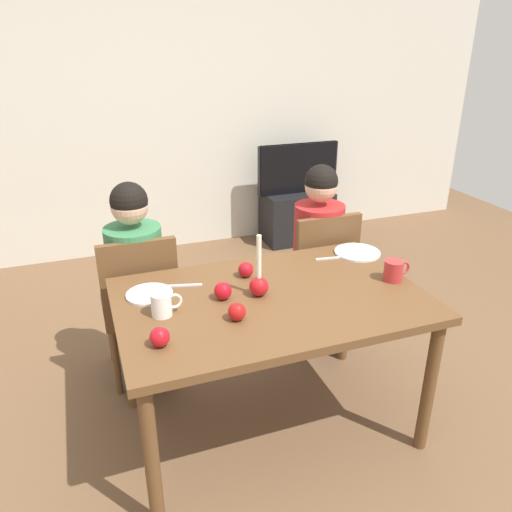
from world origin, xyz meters
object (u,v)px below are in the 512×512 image
object	(u,v)px
mug_right	(394,271)
apple_by_left_plate	(246,270)
tv_stand	(296,216)
dining_table	(271,312)
chair_left	(140,301)
mug_left	(162,304)
plate_left	(149,294)
tv	(298,168)
apple_by_right_mug	(160,337)
person_right_child	(317,261)
apple_far_edge	(223,291)
chair_right	(319,271)
person_left_child	(138,289)
plate_right	(357,252)
apple_near_candle	(237,312)
candle_centerpiece	(259,283)

from	to	relation	value
mug_right	apple_by_left_plate	distance (m)	0.72
tv_stand	dining_table	bearing A→B (deg)	-117.18
chair_left	mug_left	world-z (taller)	chair_left
plate_left	mug_right	bearing A→B (deg)	-12.24
tv	apple_by_right_mug	world-z (taller)	tv
tv	dining_table	bearing A→B (deg)	-117.17
dining_table	person_right_child	distance (m)	0.86
tv_stand	apple_far_edge	distance (m)	2.70
chair_left	apple_by_right_mug	world-z (taller)	chair_left
chair_left	apple_by_left_plate	size ratio (longest dim) A/B	11.79
chair_right	tv_stand	xyz separation A→B (m)	(0.62, 1.69, -0.27)
person_left_child	plate_right	distance (m)	1.22
plate_left	tv_stand	bearing A→B (deg)	50.94
plate_left	apple_by_left_plate	world-z (taller)	apple_by_left_plate
apple_by_left_plate	apple_by_right_mug	xyz separation A→B (m)	(-0.51, -0.46, 0.00)
chair_left	apple_by_left_plate	distance (m)	0.67
mug_left	apple_near_candle	xyz separation A→B (m)	(0.29, -0.15, -0.01)
person_right_child	mug_right	xyz separation A→B (m)	(0.06, -0.69, 0.23)
person_right_child	mug_left	bearing A→B (deg)	-149.01
apple_near_candle	apple_far_edge	distance (m)	0.19
dining_table	plate_right	size ratio (longest dim) A/B	5.62
tv	chair_left	bearing A→B (deg)	-135.29
person_right_child	tv	xyz separation A→B (m)	(0.62, 1.66, 0.14)
chair_left	person_left_child	size ratio (longest dim) A/B	0.77
tv	chair_right	bearing A→B (deg)	-110.08
tv	person_right_child	bearing A→B (deg)	-110.44
person_right_child	plate_right	size ratio (longest dim) A/B	4.71
mug_left	apple_by_right_mug	world-z (taller)	mug_left
person_right_child	apple_by_left_plate	world-z (taller)	person_right_child
tv	plate_right	distance (m)	2.08
chair_right	mug_right	world-z (taller)	chair_right
apple_far_edge	tv_stand	bearing A→B (deg)	58.19
mug_left	mug_right	xyz separation A→B (m)	(1.12, -0.05, -0.00)
person_left_child	apple_by_right_mug	size ratio (longest dim) A/B	14.78
tv	candle_centerpiece	bearing A→B (deg)	-118.43
plate_right	apple_by_right_mug	distance (m)	1.28
chair_right	plate_left	world-z (taller)	chair_right
chair_left	apple_by_left_plate	bearing A→B (deg)	-37.26
person_right_child	mug_right	size ratio (longest dim) A/B	8.46
candle_centerpiece	plate_right	size ratio (longest dim) A/B	1.19
mug_left	mug_right	size ratio (longest dim) A/B	0.98
apple_by_right_mug	mug_right	bearing A→B (deg)	8.58
chair_left	mug_left	distance (m)	0.67
plate_right	tv_stand	bearing A→B (deg)	74.54
mug_left	tv_stand	bearing A→B (deg)	53.86
plate_left	apple_by_right_mug	xyz separation A→B (m)	(-0.02, -0.42, 0.03)
chair_left	person_right_child	size ratio (longest dim) A/B	0.77
plate_right	mug_left	size ratio (longest dim) A/B	1.84
chair_right	candle_centerpiece	world-z (taller)	candle_centerpiece
person_right_child	apple_near_candle	world-z (taller)	person_right_child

